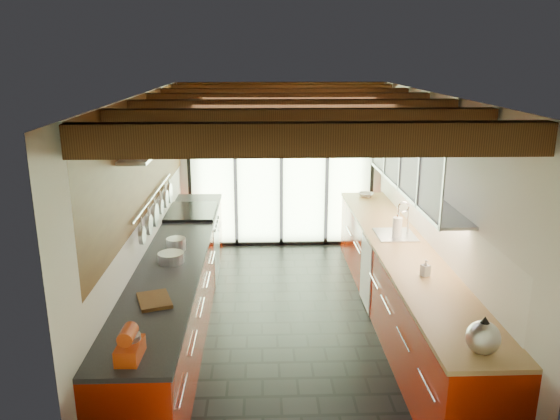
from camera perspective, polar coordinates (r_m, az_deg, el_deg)
The scene contains 18 objects.
ground at distance 6.48m, azimuth 1.08°, elevation -11.67°, with size 5.50×5.50×0.00m, color black.
room_shell at distance 5.90m, azimuth 1.17°, elevation 2.71°, with size 5.50×5.50×5.50m.
ceiling_beams at distance 6.14m, azimuth 1.01°, elevation 10.88°, with size 3.14×5.06×4.90m.
glass_door at distance 8.54m, azimuth 0.14°, elevation 6.90°, with size 2.95×0.10×2.90m.
left_counter at distance 6.34m, azimuth -10.59°, elevation -7.98°, with size 0.68×5.00×0.92m.
range_stove at distance 7.68m, azimuth -9.07°, elevation -3.53°, with size 0.66×0.90×0.97m.
right_counter at distance 6.48m, azimuth 12.53°, elevation -7.58°, with size 0.68×5.00×0.92m.
sink_assembly at distance 6.66m, azimuth 12.06°, elevation -2.27°, with size 0.45×0.52×0.43m.
upper_cabinets_right at distance 6.39m, azimuth 13.98°, elevation 5.07°, with size 0.34×3.00×3.00m.
left_wall_fixtures at distance 6.21m, azimuth -12.67°, elevation 4.40°, with size 0.28×2.60×0.96m.
stand_mixer at distance 4.12m, azimuth -15.42°, elevation -13.46°, with size 0.17×0.29×0.26m.
pot_large at distance 6.14m, azimuth -10.80°, elevation -3.52°, with size 0.21×0.21×0.13m, color silver.
pot_small at distance 5.80m, azimuth -11.33°, elevation -4.90°, with size 0.27×0.27×0.10m, color silver.
cutting_board at distance 4.96m, azimuth -13.00°, elevation -9.18°, with size 0.26×0.37×0.03m, color brown.
kettle at distance 4.31m, azimuth 20.47°, elevation -12.19°, with size 0.29×0.33×0.29m.
paper_towel at distance 6.55m, azimuth 12.15°, elevation -1.83°, with size 0.12×0.12×0.30m.
soap_bottle at distance 5.53m, azimuth 14.96°, elevation -5.86°, with size 0.07×0.08×0.17m, color silver.
bowl at distance 8.40m, azimuth 8.95°, elevation 1.59°, with size 0.23×0.23×0.06m, color silver.
Camera 1 is at (-0.33, -5.73, 3.01)m, focal length 35.00 mm.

